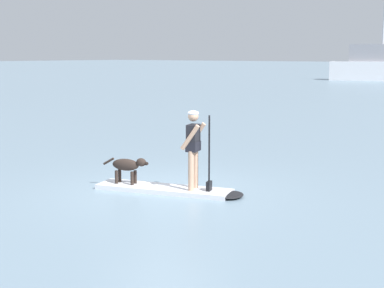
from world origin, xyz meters
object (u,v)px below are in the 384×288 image
at_px(paddleboard, 173,190).
at_px(moored_boat_port, 376,67).
at_px(person_paddler, 194,144).
at_px(dog, 128,166).

height_order(paddleboard, moored_boat_port, moored_boat_port).
relative_size(person_paddler, dog, 1.55).
height_order(paddleboard, dog, dog).
relative_size(dog, moored_boat_port, 0.09).
relative_size(paddleboard, dog, 3.08).
relative_size(person_paddler, moored_boat_port, 0.15).
height_order(dog, moored_boat_port, moored_boat_port).
relative_size(paddleboard, person_paddler, 1.98).
bearing_deg(paddleboard, moored_boat_port, 105.72).
xyz_separation_m(person_paddler, dog, (-1.47, -0.45, -0.56)).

